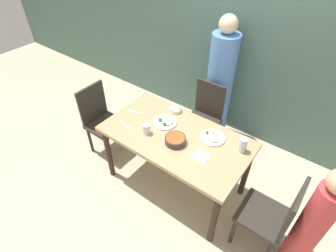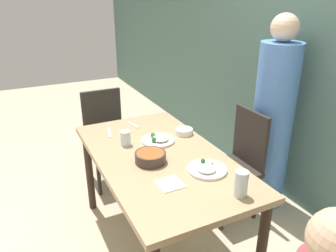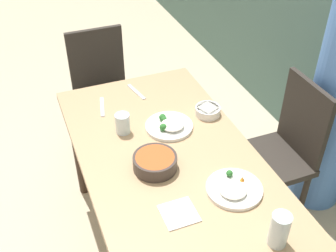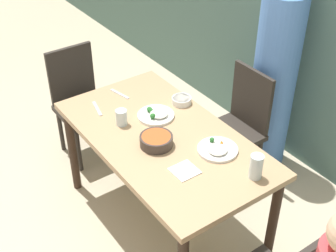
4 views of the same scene
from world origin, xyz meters
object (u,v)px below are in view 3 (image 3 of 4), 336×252
(chair_adult_spot, at_px, (282,149))
(glass_water_tall, at_px, (123,123))
(plate_rice_adult, at_px, (234,189))
(bowl_curry, at_px, (155,162))

(chair_adult_spot, relative_size, glass_water_tall, 8.56)
(plate_rice_adult, xyz_separation_m, glass_water_tall, (-0.57, -0.32, 0.04))
(chair_adult_spot, bearing_deg, plate_rice_adult, -53.94)
(plate_rice_adult, bearing_deg, bowl_curry, -134.71)
(chair_adult_spot, xyz_separation_m, plate_rice_adult, (0.42, -0.57, 0.29))
(glass_water_tall, bearing_deg, chair_adult_spot, 80.35)
(chair_adult_spot, distance_m, glass_water_tall, 0.96)
(chair_adult_spot, relative_size, plate_rice_adult, 3.71)
(chair_adult_spot, distance_m, plate_rice_adult, 0.76)
(chair_adult_spot, relative_size, bowl_curry, 4.50)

